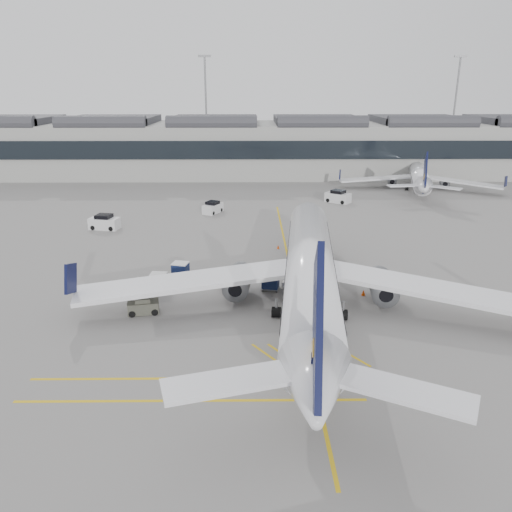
{
  "coord_description": "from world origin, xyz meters",
  "views": [
    {
      "loc": [
        5.83,
        -39.0,
        18.58
      ],
      "look_at": [
        6.24,
        3.68,
        4.0
      ],
      "focal_mm": 35.0,
      "sensor_mm": 36.0,
      "label": 1
    }
  ],
  "objects_px": {
    "pushback_tug": "(143,306)",
    "airliner_main": "(310,271)",
    "ramp_agent_b": "(237,286)",
    "belt_loader": "(301,284)",
    "ramp_agent_a": "(221,278)",
    "baggage_cart_a": "(271,280)"
  },
  "relations": [
    {
      "from": "ramp_agent_b",
      "to": "airliner_main",
      "type": "bearing_deg",
      "value": 119.84
    },
    {
      "from": "airliner_main",
      "to": "ramp_agent_a",
      "type": "distance_m",
      "value": 10.02
    },
    {
      "from": "ramp_agent_a",
      "to": "pushback_tug",
      "type": "xyz_separation_m",
      "value": [
        -6.33,
        -6.18,
        -0.18
      ]
    },
    {
      "from": "baggage_cart_a",
      "to": "ramp_agent_a",
      "type": "bearing_deg",
      "value": -179.84
    },
    {
      "from": "ramp_agent_b",
      "to": "pushback_tug",
      "type": "relative_size",
      "value": 0.7
    },
    {
      "from": "airliner_main",
      "to": "ramp_agent_a",
      "type": "height_order",
      "value": "airliner_main"
    },
    {
      "from": "belt_loader",
      "to": "pushback_tug",
      "type": "relative_size",
      "value": 1.59
    },
    {
      "from": "ramp_agent_b",
      "to": "pushback_tug",
      "type": "xyz_separation_m",
      "value": [
        -8.0,
        -3.48,
        -0.34
      ]
    },
    {
      "from": "pushback_tug",
      "to": "airliner_main",
      "type": "bearing_deg",
      "value": -7.14
    },
    {
      "from": "airliner_main",
      "to": "baggage_cart_a",
      "type": "height_order",
      "value": "airliner_main"
    },
    {
      "from": "belt_loader",
      "to": "ramp_agent_b",
      "type": "relative_size",
      "value": 2.28
    },
    {
      "from": "baggage_cart_a",
      "to": "ramp_agent_a",
      "type": "xyz_separation_m",
      "value": [
        -4.82,
        1.07,
        -0.11
      ]
    },
    {
      "from": "airliner_main",
      "to": "ramp_agent_a",
      "type": "xyz_separation_m",
      "value": [
        -8.06,
        5.35,
        -2.62
      ]
    },
    {
      "from": "belt_loader",
      "to": "ramp_agent_a",
      "type": "xyz_separation_m",
      "value": [
        -7.74,
        0.97,
        0.3
      ]
    },
    {
      "from": "baggage_cart_a",
      "to": "ramp_agent_b",
      "type": "bearing_deg",
      "value": -139.99
    },
    {
      "from": "belt_loader",
      "to": "ramp_agent_a",
      "type": "height_order",
      "value": "belt_loader"
    },
    {
      "from": "airliner_main",
      "to": "baggage_cart_a",
      "type": "bearing_deg",
      "value": 132.81
    },
    {
      "from": "belt_loader",
      "to": "ramp_agent_b",
      "type": "bearing_deg",
      "value": -141.72
    },
    {
      "from": "airliner_main",
      "to": "ramp_agent_b",
      "type": "bearing_deg",
      "value": 163.15
    },
    {
      "from": "ramp_agent_a",
      "to": "baggage_cart_a",
      "type": "bearing_deg",
      "value": -33.49
    },
    {
      "from": "baggage_cart_a",
      "to": "ramp_agent_a",
      "type": "relative_size",
      "value": 1.16
    },
    {
      "from": "airliner_main",
      "to": "belt_loader",
      "type": "xyz_separation_m",
      "value": [
        -0.32,
        4.38,
        -2.92
      ]
    }
  ]
}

